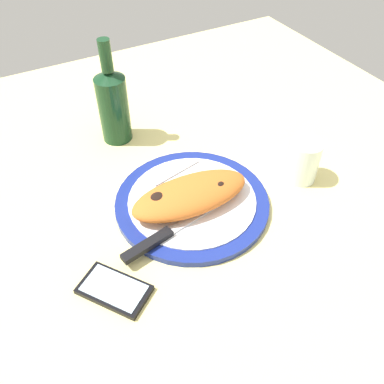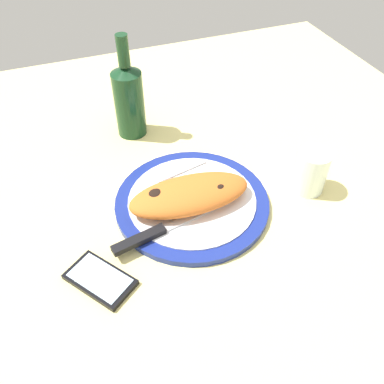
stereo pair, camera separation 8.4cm
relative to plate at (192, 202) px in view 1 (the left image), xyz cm
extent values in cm
cube|color=#E5D684|center=(0.00, 0.00, -2.33)|extent=(150.00, 150.00, 3.00)
cylinder|color=navy|center=(0.00, 0.00, -0.11)|extent=(32.06, 32.06, 1.44)
cylinder|color=white|center=(0.00, 0.00, 0.76)|extent=(26.58, 26.58, 0.30)
ellipsoid|color=#C16023|center=(0.89, 0.97, 3.34)|extent=(25.27, 11.72, 4.85)
ellipsoid|color=black|center=(7.51, -0.03, 5.05)|extent=(3.58, 3.41, 1.04)
ellipsoid|color=black|center=(-4.80, 2.69, 5.07)|extent=(2.42, 1.97, 0.76)
cube|color=silver|center=(-0.90, -8.70, 1.11)|extent=(12.49, 3.62, 0.40)
cube|color=silver|center=(7.20, -6.90, 1.11)|extent=(4.38, 3.02, 0.40)
cube|color=silver|center=(0.71, 4.58, 1.11)|extent=(14.82, 4.46, 0.40)
cube|color=black|center=(13.24, 7.07, 1.51)|extent=(10.95, 4.06, 1.20)
cube|color=black|center=(21.85, 11.89, -0.33)|extent=(12.64, 13.84, 1.00)
cube|color=silver|center=(21.85, 11.89, 0.25)|extent=(10.95, 12.06, 0.16)
cylinder|color=silver|center=(-25.33, 4.12, 4.02)|extent=(6.81, 6.81, 9.70)
cylinder|color=silver|center=(-25.33, 4.12, 1.39)|extent=(6.26, 6.26, 4.04)
cylinder|color=#14381E|center=(4.96, -29.62, 7.30)|extent=(7.25, 7.25, 16.26)
cone|color=#14381E|center=(4.96, -29.62, 16.34)|extent=(7.25, 7.25, 1.81)
cylinder|color=#14381E|center=(4.96, -29.62, 20.86)|extent=(2.76, 2.76, 7.23)
camera|label=1|loc=(28.84, 52.65, 61.30)|focal=38.46mm
camera|label=2|loc=(21.25, 56.15, 61.30)|focal=38.46mm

